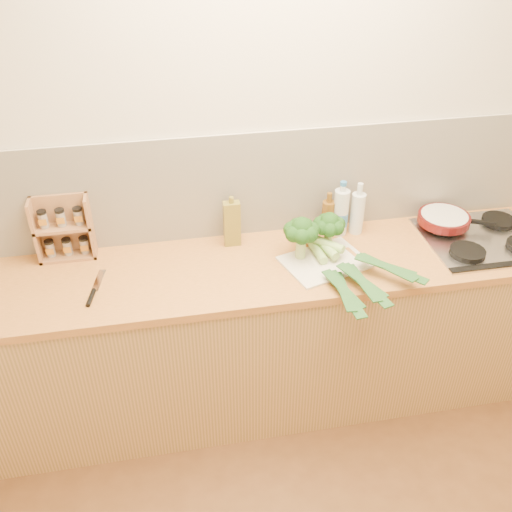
{
  "coord_description": "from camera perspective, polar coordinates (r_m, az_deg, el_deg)",
  "views": [
    {
      "loc": [
        -0.54,
        -0.95,
        2.47
      ],
      "look_at": [
        -0.16,
        1.1,
        1.02
      ],
      "focal_mm": 40.0,
      "sensor_mm": 36.0,
      "label": 1
    }
  ],
  "objects": [
    {
      "name": "room_shell",
      "position": [
        2.82,
        1.75,
        7.3
      ],
      "size": [
        3.5,
        3.5,
        3.5
      ],
      "color": "beige",
      "rests_on": "ground"
    },
    {
      "name": "spice_rack",
      "position": [
        2.83,
        -18.61,
        2.39
      ],
      "size": [
        0.26,
        0.11,
        0.32
      ],
      "color": "#AA7849",
      "rests_on": "counter"
    },
    {
      "name": "amber_bottle",
      "position": [
        2.9,
        7.2,
        3.93
      ],
      "size": [
        0.06,
        0.06,
        0.23
      ],
      "color": "brown",
      "rests_on": "counter"
    },
    {
      "name": "leek_front",
      "position": [
        2.69,
        6.71,
        -0.33
      ],
      "size": [
        0.13,
        0.72,
        0.04
      ],
      "rotation": [
        0.0,
        0.0,
        0.09
      ],
      "color": "white",
      "rests_on": "chopping_board"
    },
    {
      "name": "oil_tin",
      "position": [
        2.78,
        -2.42,
        3.3
      ],
      "size": [
        0.08,
        0.05,
        0.26
      ],
      "color": "olive",
      "rests_on": "counter"
    },
    {
      "name": "skillet",
      "position": [
        3.08,
        18.33,
        3.59
      ],
      "size": [
        0.37,
        0.26,
        0.05
      ],
      "rotation": [
        0.0,
        0.0,
        -0.37
      ],
      "color": "#4D0D0C",
      "rests_on": "gas_hob"
    },
    {
      "name": "water_bottle",
      "position": [
        2.9,
        8.45,
        4.23
      ],
      "size": [
        0.08,
        0.08,
        0.27
      ],
      "color": "silver",
      "rests_on": "counter"
    },
    {
      "name": "chopping_board",
      "position": [
        2.72,
        6.89,
        -0.59
      ],
      "size": [
        0.45,
        0.38,
        0.01
      ],
      "primitive_type": "cube",
      "rotation": [
        0.0,
        0.0,
        0.31
      ],
      "color": "beige",
      "rests_on": "counter"
    },
    {
      "name": "glass_bottle",
      "position": [
        2.92,
        10.1,
        4.32
      ],
      "size": [
        0.07,
        0.07,
        0.28
      ],
      "color": "silver",
      "rests_on": "counter"
    },
    {
      "name": "leek_mid",
      "position": [
        2.67,
        8.14,
        -0.21
      ],
      "size": [
        0.22,
        0.64,
        0.04
      ],
      "rotation": [
        0.0,
        0.0,
        0.27
      ],
      "color": "white",
      "rests_on": "chopping_board"
    },
    {
      "name": "broccoli_left",
      "position": [
        2.65,
        4.57,
        2.5
      ],
      "size": [
        0.17,
        0.17,
        0.21
      ],
      "color": "#A1BB6D",
      "rests_on": "chopping_board"
    },
    {
      "name": "chefs_knife",
      "position": [
        2.61,
        -15.99,
        -3.6
      ],
      "size": [
        0.08,
        0.27,
        0.02
      ],
      "rotation": [
        0.0,
        0.0,
        -0.2
      ],
      "color": "silver",
      "rests_on": "counter"
    },
    {
      "name": "counter",
      "position": [
        3.0,
        2.67,
        -7.58
      ],
      "size": [
        3.2,
        0.62,
        0.9
      ],
      "color": "tan",
      "rests_on": "ground"
    },
    {
      "name": "leek_back",
      "position": [
        2.7,
        8.66,
        0.64
      ],
      "size": [
        0.49,
        0.54,
        0.04
      ],
      "rotation": [
        0.0,
        0.0,
        0.73
      ],
      "color": "white",
      "rests_on": "chopping_board"
    },
    {
      "name": "gas_hob",
      "position": [
        3.08,
        21.8,
        1.67
      ],
      "size": [
        0.58,
        0.5,
        0.04
      ],
      "color": "silver",
      "rests_on": "counter"
    },
    {
      "name": "broccoli_right",
      "position": [
        2.74,
        7.33,
        3.1
      ],
      "size": [
        0.16,
        0.16,
        0.19
      ],
      "color": "#A1BB6D",
      "rests_on": "chopping_board"
    }
  ]
}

